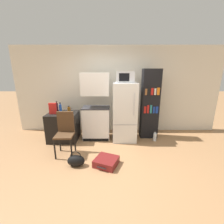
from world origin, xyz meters
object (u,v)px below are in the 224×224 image
at_px(side_table, 63,126).
at_px(kitchen_hutch, 95,110).
at_px(chair, 65,130).
at_px(suitcase_large_flat, 106,162).
at_px(bottle_blue_soda, 60,109).
at_px(water_bottle_front, 154,137).
at_px(bottle_amber_beer, 68,110).
at_px(handbag, 75,161).
at_px(bookshelf, 149,104).
at_px(cereal_box, 52,109).
at_px(bottle_wine_dark, 56,107).
at_px(microwave, 125,77).
at_px(refrigerator, 124,112).

xyz_separation_m(side_table, kitchen_hutch, (0.92, 0.11, 0.46)).
bearing_deg(chair, suitcase_large_flat, -28.22).
distance_m(side_table, bottle_blue_soda, 0.52).
bearing_deg(side_table, bottle_blue_soda, -143.16).
bearing_deg(water_bottle_front, bottle_amber_beer, 175.13).
bearing_deg(handbag, bookshelf, 38.95).
xyz_separation_m(bookshelf, water_bottle_front, (0.13, -0.30, -0.87)).
distance_m(kitchen_hutch, suitcase_large_flat, 1.59).
bearing_deg(handbag, bottle_blue_soda, 118.08).
xyz_separation_m(cereal_box, suitcase_large_flat, (1.47, -1.14, -0.86)).
distance_m(bottle_blue_soda, chair, 0.86).
relative_size(chair, handbag, 2.80).
distance_m(bottle_wine_dark, chair, 1.14).
bearing_deg(microwave, bottle_amber_beer, 177.34).
relative_size(microwave, suitcase_large_flat, 0.78).
height_order(refrigerator, bookshelf, bookshelf).
bearing_deg(chair, kitchen_hutch, 52.22).
bearing_deg(cereal_box, suitcase_large_flat, -37.88).
height_order(side_table, microwave, microwave).
distance_m(bottle_blue_soda, bottle_wine_dark, 0.30).
distance_m(kitchen_hutch, bottle_wine_dark, 1.15).
relative_size(bottle_blue_soda, handbag, 0.84).
xyz_separation_m(bottle_blue_soda, handbag, (0.67, -1.25, -0.79)).
bearing_deg(side_table, bottle_wine_dark, 135.31).
distance_m(bookshelf, water_bottle_front, 0.93).
distance_m(microwave, water_bottle_front, 1.86).
distance_m(refrigerator, cereal_box, 1.95).
xyz_separation_m(refrigerator, bookshelf, (0.74, 0.17, 0.18)).
height_order(kitchen_hutch, bottle_blue_soda, kitchen_hutch).
height_order(bookshelf, bottle_amber_beer, bookshelf).
bearing_deg(bottle_wine_dark, microwave, -5.55).
bearing_deg(bottle_amber_beer, refrigerator, -2.60).
xyz_separation_m(side_table, handbag, (0.63, -1.28, -0.27)).
xyz_separation_m(bottle_wine_dark, suitcase_large_flat, (1.47, -1.46, -0.84)).
relative_size(side_table, suitcase_large_flat, 1.38).
bearing_deg(cereal_box, side_table, 24.64).
height_order(bottle_wine_dark, cereal_box, cereal_box).
bearing_deg(water_bottle_front, bottle_wine_dark, 173.44).
xyz_separation_m(refrigerator, chair, (-1.44, -0.78, -0.21)).
relative_size(microwave, bookshelf, 0.23).
height_order(refrigerator, suitcase_large_flat, refrigerator).
xyz_separation_m(bookshelf, bottle_blue_soda, (-2.50, -0.23, -0.07)).
relative_size(cereal_box, suitcase_large_flat, 0.52).
bearing_deg(suitcase_large_flat, bottle_amber_beer, 151.29).
xyz_separation_m(bookshelf, bottle_wine_dark, (-2.68, 0.02, -0.08)).
bearing_deg(suitcase_large_flat, water_bottle_front, 62.60).
relative_size(cereal_box, chair, 0.30).
bearing_deg(water_bottle_front, suitcase_large_flat, -139.52).
distance_m(refrigerator, bottle_blue_soda, 1.76).
xyz_separation_m(refrigerator, bottle_wine_dark, (-1.94, 0.19, 0.10)).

